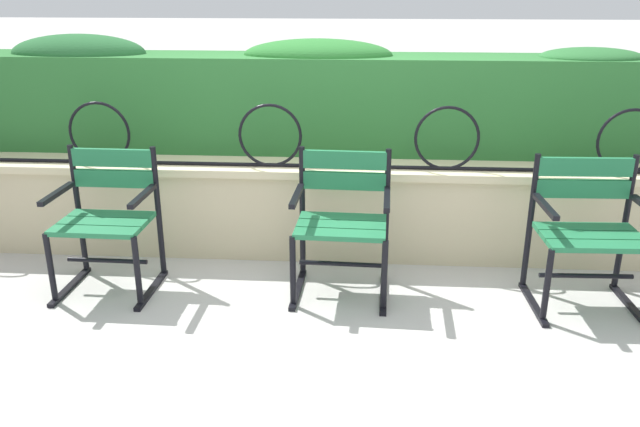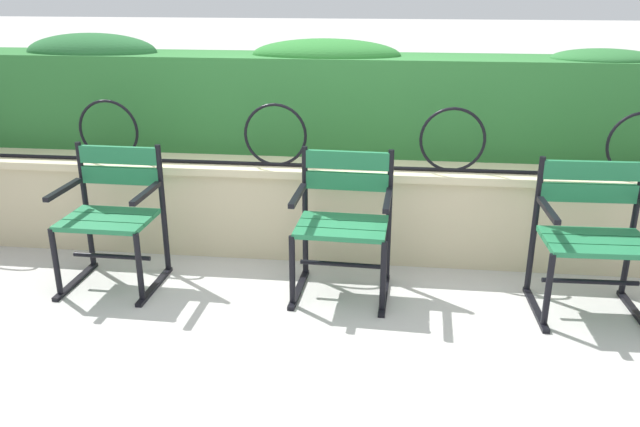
% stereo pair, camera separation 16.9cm
% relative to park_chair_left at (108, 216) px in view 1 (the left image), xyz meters
% --- Properties ---
extents(ground_plane, '(60.00, 60.00, 0.00)m').
position_rel_park_chair_left_xyz_m(ground_plane, '(1.30, -0.15, -0.46)').
color(ground_plane, '#B7B5AF').
extents(stone_wall, '(6.75, 0.41, 0.64)m').
position_rel_park_chair_left_xyz_m(stone_wall, '(1.30, 0.60, -0.14)').
color(stone_wall, beige).
rests_on(stone_wall, ground).
extents(iron_arch_fence, '(6.22, 0.02, 0.42)m').
position_rel_park_chair_left_xyz_m(iron_arch_fence, '(0.99, 0.53, 0.36)').
color(iron_arch_fence, black).
rests_on(iron_arch_fence, stone_wall).
extents(hedge_row, '(6.62, 0.52, 0.81)m').
position_rel_park_chair_left_xyz_m(hedge_row, '(1.24, 1.04, 0.55)').
color(hedge_row, '#2D7033').
rests_on(hedge_row, stone_wall).
extents(park_chair_left, '(0.57, 0.53, 0.85)m').
position_rel_park_chair_left_xyz_m(park_chair_left, '(0.00, 0.00, 0.00)').
color(park_chair_left, '#237547').
rests_on(park_chair_left, ground).
extents(park_chair_centre, '(0.58, 0.54, 0.85)m').
position_rel_park_chair_left_xyz_m(park_chair_centre, '(1.42, 0.05, 0.00)').
color(park_chair_centre, '#237547').
rests_on(park_chair_centre, ground).
extents(park_chair_right, '(0.62, 0.54, 0.86)m').
position_rel_park_chair_left_xyz_m(park_chair_right, '(2.83, -0.02, 0.00)').
color(park_chair_right, '#237547').
rests_on(park_chair_right, ground).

